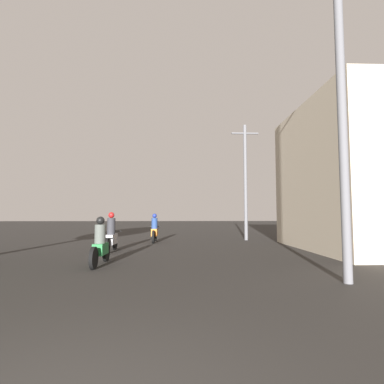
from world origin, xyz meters
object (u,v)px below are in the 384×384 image
motorcycle_green (100,245)px  building_right_near (356,177)px  motorcycle_orange (155,231)px  utility_pole_far (245,179)px  utility_pole_near (341,92)px  motorcycle_silver (111,236)px

motorcycle_green → building_right_near: 10.78m
motorcycle_orange → building_right_near: (8.96, -3.83, 2.50)m
utility_pole_far → building_right_near: bearing=-52.6°
motorcycle_green → building_right_near: size_ratio=0.28×
motorcycle_orange → utility_pole_near: bearing=-59.6°
utility_pole_near → utility_pole_far: size_ratio=1.23×
motorcycle_green → utility_pole_near: 7.60m
motorcycle_silver → motorcycle_orange: (1.38, 4.02, -0.01)m
motorcycle_silver → utility_pole_far: (6.60, 5.07, 2.93)m
building_right_near → utility_pole_near: 7.14m
utility_pole_near → utility_pole_far: utility_pole_near is taller
motorcycle_orange → building_right_near: building_right_near is taller
utility_pole_near → motorcycle_silver: bearing=138.7°
motorcycle_green → utility_pole_far: size_ratio=0.30×
motorcycle_orange → utility_pole_far: (5.22, 1.05, 2.94)m
building_right_near → motorcycle_green: bearing=-161.2°
utility_pole_near → building_right_near: bearing=57.2°
motorcycle_green → utility_pole_far: utility_pole_far is taller
utility_pole_near → utility_pole_far: 10.82m
motorcycle_silver → utility_pole_near: utility_pole_near is taller
utility_pole_near → motorcycle_orange: bearing=117.8°
motorcycle_green → utility_pole_near: size_ratio=0.24×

